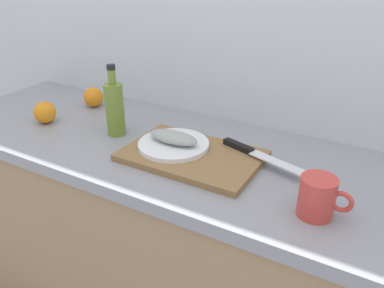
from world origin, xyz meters
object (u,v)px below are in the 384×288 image
cutting_board (192,156)px  fish_fillet (173,137)px  chef_knife (252,152)px  white_plate (174,145)px  olive_oil_bottle (115,108)px  coffee_mug_1 (318,197)px  orange_0 (45,112)px

cutting_board → fish_fillet: size_ratio=2.46×
chef_knife → white_plate: bearing=-145.8°
fish_fillet → chef_knife: fish_fillet is taller
olive_oil_bottle → fish_fillet: bearing=-5.0°
coffee_mug_1 → chef_knife: bearing=142.7°
orange_0 → olive_oil_bottle: bearing=10.4°
cutting_board → fish_fillet: 0.08m
chef_knife → orange_0: (-0.78, -0.11, 0.01)m
cutting_board → fish_fillet: fish_fillet is taller
cutting_board → olive_oil_bottle: (-0.32, 0.03, 0.09)m
coffee_mug_1 → orange_0: size_ratio=1.56×
white_plate → chef_knife: (0.23, 0.07, 0.00)m
cutting_board → white_plate: white_plate is taller
fish_fillet → orange_0: size_ratio=2.07×
fish_fillet → orange_0: bearing=-176.6°
olive_oil_bottle → orange_0: 0.30m
cutting_board → chef_knife: chef_knife is taller
white_plate → cutting_board: bearing=-5.7°
cutting_board → orange_0: (-0.61, -0.03, 0.03)m
white_plate → orange_0: size_ratio=2.76×
coffee_mug_1 → orange_0: 1.02m
white_plate → olive_oil_bottle: size_ratio=0.92×
white_plate → olive_oil_bottle: bearing=175.0°
cutting_board → orange_0: size_ratio=5.10×
cutting_board → coffee_mug_1: 0.42m
fish_fillet → coffee_mug_1: bearing=-12.8°
cutting_board → olive_oil_bottle: 0.33m
cutting_board → fish_fillet: bearing=174.3°
white_plate → orange_0: orange_0 is taller
cutting_board → chef_knife: 0.18m
cutting_board → coffee_mug_1: coffee_mug_1 is taller
fish_fillet → chef_knife: size_ratio=0.59×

